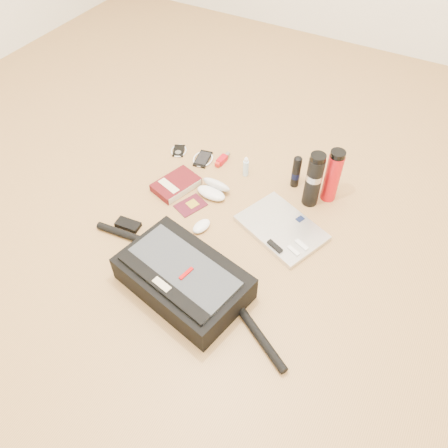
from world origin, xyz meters
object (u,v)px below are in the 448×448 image
object	(u,v)px
thermos_black	(314,180)
thermos_red	(333,176)
laptop	(281,228)
messenger_bag	(183,278)
book	(176,185)

from	to	relation	value
thermos_black	thermos_red	bearing A→B (deg)	48.29
laptop	thermos_black	xyz separation A→B (m)	(0.04, 0.22, 0.13)
messenger_bag	book	distance (m)	0.57
book	laptop	bearing A→B (deg)	16.56
book	thermos_black	size ratio (longest dim) A/B	0.87
laptop	thermos_black	bearing A→B (deg)	100.95
laptop	book	size ratio (longest dim) A/B	1.75
messenger_bag	book	xyz separation A→B (m)	(-0.33, 0.46, -0.04)
messenger_bag	thermos_black	xyz separation A→B (m)	(0.26, 0.68, 0.08)
messenger_bag	laptop	distance (m)	0.51
laptop	book	xyz separation A→B (m)	(-0.55, 0.00, 0.01)
book	thermos_red	distance (m)	0.72
book	thermos_black	xyz separation A→B (m)	(0.59, 0.22, 0.12)
laptop	thermos_red	bearing A→B (deg)	91.94
thermos_red	messenger_bag	bearing A→B (deg)	-113.21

